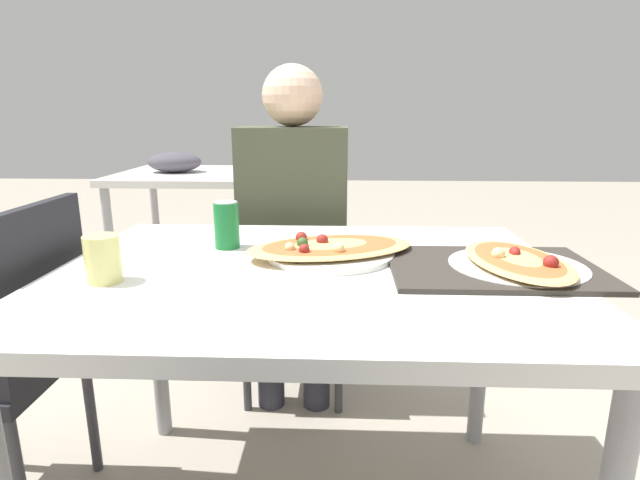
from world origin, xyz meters
The scene contains 10 objects.
dining_table centered at (0.00, 0.00, 0.66)m, with size 1.18×0.89×0.73m.
chair_far_seated centered at (-0.10, 0.77, 0.50)m, with size 0.40×0.40×0.87m.
chair_side_left centered at (-0.78, 0.02, 0.50)m, with size 0.40×0.40×0.87m.
person_seated centered at (-0.10, 0.66, 0.73)m, with size 0.38×0.27×1.24m.
pizza_main centered at (0.05, 0.10, 0.75)m, with size 0.48×0.35×0.05m.
soda_can centered at (-0.23, 0.17, 0.79)m, with size 0.07×0.07×0.12m.
drink_glass centered at (-0.43, -0.12, 0.78)m, with size 0.07×0.07×0.10m.
serving_tray centered at (0.42, 0.00, 0.74)m, with size 0.47×0.33×0.01m.
pizza_second centered at (0.48, 0.00, 0.75)m, with size 0.31×0.37×0.06m.
background_table centered at (-0.75, 1.87, 0.68)m, with size 1.10×0.80×0.85m.
Camera 1 is at (0.07, -1.11, 1.08)m, focal length 28.00 mm.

